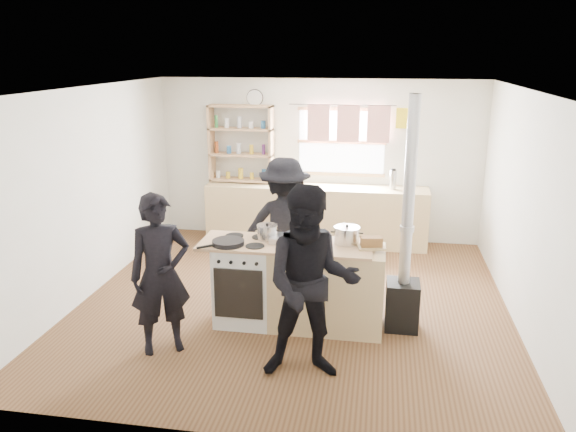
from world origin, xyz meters
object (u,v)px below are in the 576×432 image
object	(u,v)px
cooking_island	(299,285)
flue_heater	(404,272)
stockpot_counter	(347,235)
bread_board	(371,243)
roast_tray	(289,239)
skillet_greens	(228,242)
person_near_left	(160,275)
person_far	(285,226)
person_near_right	(311,284)
thermos	(393,180)
stockpot_stove	(267,232)

from	to	relation	value
cooking_island	flue_heater	xyz separation A→B (m)	(1.11, 0.10, 0.18)
stockpot_counter	bread_board	size ratio (longest dim) A/B	0.87
roast_tray	bread_board	size ratio (longest dim) A/B	1.24
skillet_greens	stockpot_counter	world-z (taller)	stockpot_counter
stockpot_counter	flue_heater	distance (m)	0.72
person_near_left	person_far	world-z (taller)	person_far
person_near_left	flue_heater	bearing A→B (deg)	-9.88
skillet_greens	cooking_island	bearing A→B (deg)	10.99
cooking_island	person_near_right	xyz separation A→B (m)	(0.25, -0.97, 0.44)
cooking_island	person_far	distance (m)	0.99
thermos	person_near_left	bearing A→B (deg)	-122.57
stockpot_counter	flue_heater	world-z (taller)	flue_heater
cooking_island	person_far	xyz separation A→B (m)	(-0.31, 0.86, 0.38)
person_near_right	flue_heater	bearing A→B (deg)	43.11
stockpot_stove	stockpot_counter	world-z (taller)	stockpot_counter
bread_board	person_far	bearing A→B (deg)	140.99
skillet_greens	roast_tray	world-z (taller)	roast_tray
roast_tray	person_far	xyz separation A→B (m)	(-0.18, 0.81, -0.12)
roast_tray	person_near_right	xyz separation A→B (m)	(0.37, -1.02, -0.06)
roast_tray	flue_heater	distance (m)	1.27
flue_heater	person_far	distance (m)	1.62
skillet_greens	stockpot_stove	world-z (taller)	stockpot_stove
cooking_island	skillet_greens	bearing A→B (deg)	-169.01
cooking_island	stockpot_counter	bearing A→B (deg)	12.69
roast_tray	stockpot_counter	size ratio (longest dim) A/B	1.42
thermos	stockpot_counter	world-z (taller)	thermos
stockpot_stove	bread_board	world-z (taller)	stockpot_stove
cooking_island	flue_heater	bearing A→B (deg)	5.11
flue_heater	person_far	world-z (taller)	flue_heater
skillet_greens	roast_tray	bearing A→B (deg)	17.50
flue_heater	person_near_left	bearing A→B (deg)	-159.97
person_near_left	person_near_right	world-z (taller)	person_near_right
bread_board	person_near_left	distance (m)	2.16
stockpot_counter	flue_heater	xyz separation A→B (m)	(0.62, -0.01, -0.38)
person_near_left	person_near_right	distance (m)	1.52
skillet_greens	person_far	size ratio (longest dim) A/B	0.28
roast_tray	stockpot_stove	distance (m)	0.25
bread_board	flue_heater	bearing A→B (deg)	14.94
thermos	person_near_right	world-z (taller)	person_near_right
person_near_left	roast_tray	bearing A→B (deg)	5.82
thermos	cooking_island	bearing A→B (deg)	-109.96
roast_tray	flue_heater	bearing A→B (deg)	2.25
thermos	flue_heater	xyz separation A→B (m)	(0.11, -2.67, -0.40)
cooking_island	skillet_greens	distance (m)	0.90
stockpot_counter	person_near_right	size ratio (longest dim) A/B	0.15
stockpot_counter	person_far	xyz separation A→B (m)	(-0.80, 0.75, -0.18)
skillet_greens	person_far	distance (m)	1.10
thermos	stockpot_counter	distance (m)	2.71
skillet_greens	person_far	xyz separation A→B (m)	(0.43, 1.01, -0.11)
person_far	cooking_island	bearing A→B (deg)	111.48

